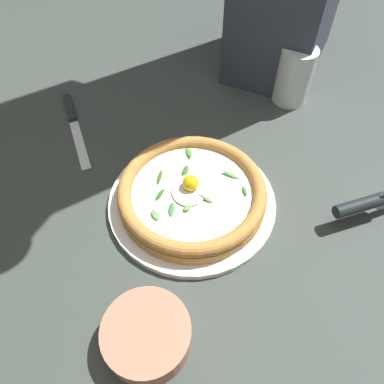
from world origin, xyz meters
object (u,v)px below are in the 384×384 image
Objects in this scene: pizza at (192,192)px; drinking_glass at (293,79)px; side_bowl at (147,335)px; pizza_cutter at (371,202)px; table_knife at (73,118)px.

pizza is 0.37m from drinking_glass.
side_bowl is 0.82× the size of pizza_cutter.
pizza is at bearing 149.98° from drinking_glass.
drinking_glass reaches higher than pizza.
drinking_glass is at bearing -21.26° from side_bowl.
drinking_glass is (0.31, 0.11, 0.01)m from pizza_cutter.
drinking_glass reaches higher than side_bowl.
drinking_glass is at bearing -30.02° from pizza.
pizza_cutter is 0.33m from drinking_glass.
side_bowl is 0.97× the size of drinking_glass.
pizza is at bearing -124.40° from table_knife.
side_bowl is 0.49m from table_knife.
side_bowl is 0.55× the size of table_knife.
table_knife is (0.19, 0.28, -0.03)m from pizza.
table_knife is 1.78× the size of drinking_glass.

